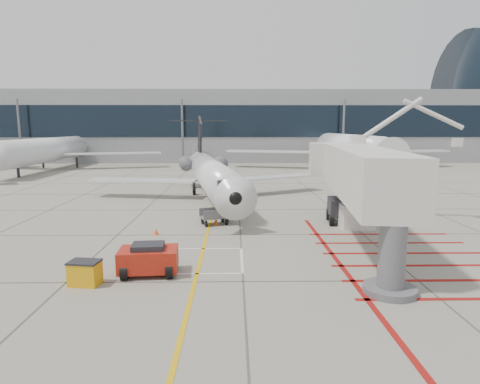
{
  "coord_description": "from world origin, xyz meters",
  "views": [
    {
      "loc": [
        -0.39,
        -21.27,
        6.94
      ],
      "look_at": [
        0.0,
        6.0,
        2.5
      ],
      "focal_mm": 30.0,
      "sensor_mm": 36.0,
      "label": 1
    }
  ],
  "objects_px": {
    "jet_bridge": "(363,182)",
    "pushback_tug": "(149,258)",
    "spill_bin": "(85,273)",
    "regional_jet": "(214,160)"
  },
  "relations": [
    {
      "from": "jet_bridge",
      "to": "spill_bin",
      "type": "relative_size",
      "value": 14.91
    },
    {
      "from": "spill_bin",
      "to": "jet_bridge",
      "type": "bearing_deg",
      "value": 29.16
    },
    {
      "from": "regional_jet",
      "to": "jet_bridge",
      "type": "height_order",
      "value": "regional_jet"
    },
    {
      "from": "pushback_tug",
      "to": "jet_bridge",
      "type": "bearing_deg",
      "value": 15.48
    },
    {
      "from": "jet_bridge",
      "to": "regional_jet",
      "type": "bearing_deg",
      "value": 130.57
    },
    {
      "from": "regional_jet",
      "to": "pushback_tug",
      "type": "height_order",
      "value": "regional_jet"
    },
    {
      "from": "pushback_tug",
      "to": "spill_bin",
      "type": "xyz_separation_m",
      "value": [
        -2.55,
        -1.26,
        -0.24
      ]
    },
    {
      "from": "pushback_tug",
      "to": "spill_bin",
      "type": "relative_size",
      "value": 2.12
    },
    {
      "from": "jet_bridge",
      "to": "pushback_tug",
      "type": "xyz_separation_m",
      "value": [
        -11.39,
        -4.14,
        -3.03
      ]
    },
    {
      "from": "regional_jet",
      "to": "spill_bin",
      "type": "height_order",
      "value": "regional_jet"
    }
  ]
}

